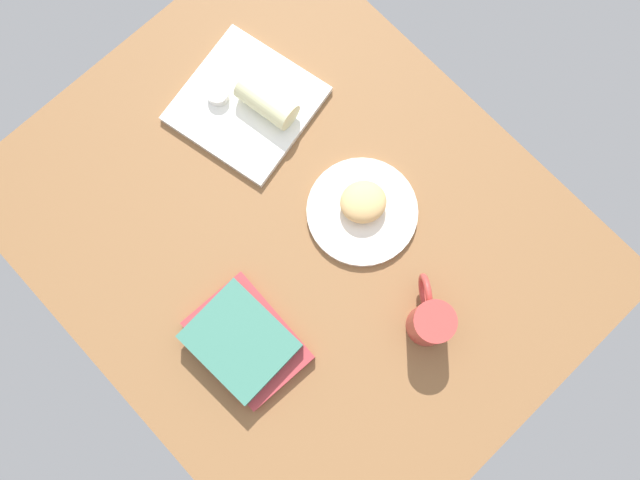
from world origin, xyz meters
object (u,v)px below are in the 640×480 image
(round_plate, at_px, (362,212))
(coffee_mug, at_px, (430,321))
(sauce_cup, at_px, (218,94))
(breakfast_wrap, at_px, (267,101))
(book_stack, at_px, (244,341))
(square_plate, at_px, (247,104))
(scone_pastry, at_px, (363,202))

(round_plate, relative_size, coffee_mug, 1.85)
(sauce_cup, distance_m, coffee_mug, 0.61)
(round_plate, relative_size, breakfast_wrap, 1.79)
(coffee_mug, bearing_deg, book_stack, 52.37)
(breakfast_wrap, bearing_deg, coffee_mug, 72.56)
(square_plate, relative_size, sauce_cup, 5.68)
(square_plate, distance_m, book_stack, 0.48)
(scone_pastry, xyz_separation_m, square_plate, (0.32, 0.02, -0.03))
(square_plate, relative_size, book_stack, 1.15)
(square_plate, xyz_separation_m, sauce_cup, (0.05, 0.03, 0.02))
(round_plate, xyz_separation_m, breakfast_wrap, (0.29, -0.01, 0.04))
(scone_pastry, distance_m, breakfast_wrap, 0.28)
(sauce_cup, distance_m, book_stack, 0.49)
(sauce_cup, bearing_deg, round_plate, -173.00)
(sauce_cup, height_order, coffee_mug, coffee_mug)
(square_plate, bearing_deg, scone_pastry, -176.05)
(coffee_mug, bearing_deg, round_plate, -14.83)
(sauce_cup, xyz_separation_m, coffee_mug, (-0.61, 0.02, 0.03))
(round_plate, relative_size, scone_pastry, 2.42)
(sauce_cup, height_order, breakfast_wrap, breakfast_wrap)
(scone_pastry, bearing_deg, book_stack, 96.17)
(scone_pastry, relative_size, book_stack, 0.41)
(square_plate, bearing_deg, round_plate, -177.57)
(round_plate, distance_m, coffee_mug, 0.25)
(scone_pastry, xyz_separation_m, breakfast_wrap, (0.28, -0.00, 0.01))
(scone_pastry, distance_m, sauce_cup, 0.37)
(breakfast_wrap, distance_m, book_stack, 0.47)
(round_plate, xyz_separation_m, square_plate, (0.32, 0.01, 0.00))
(scone_pastry, relative_size, breakfast_wrap, 0.74)
(scone_pastry, xyz_separation_m, sauce_cup, (0.36, 0.05, -0.01))
(sauce_cup, relative_size, coffee_mug, 0.38)
(round_plate, relative_size, square_plate, 0.87)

